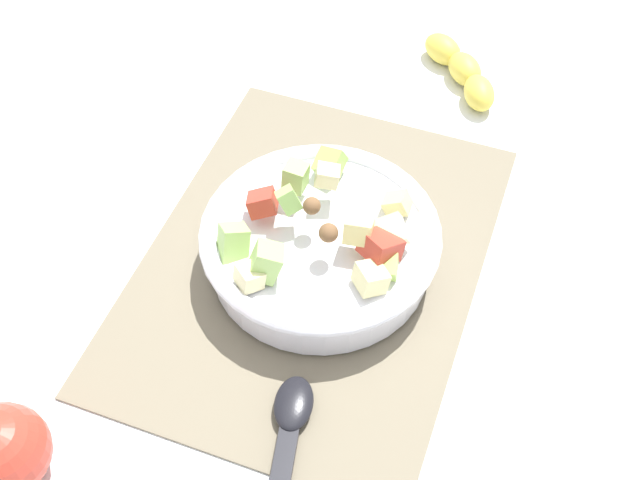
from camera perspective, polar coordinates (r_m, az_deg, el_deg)
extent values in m
plane|color=silver|center=(0.87, -0.52, -1.61)|extent=(2.40, 2.40, 0.00)
cube|color=#756B56|center=(0.87, -0.53, -1.49)|extent=(0.46, 0.34, 0.01)
cylinder|color=white|center=(0.84, 0.00, -0.61)|extent=(0.23, 0.23, 0.05)
torus|color=white|center=(0.83, 0.00, 0.41)|extent=(0.24, 0.24, 0.02)
cube|color=#BC3828|center=(0.82, -4.10, 2.36)|extent=(0.04, 0.04, 0.03)
cube|color=#93C160|center=(0.80, -2.23, 2.66)|extent=(0.03, 0.03, 0.03)
cube|color=beige|center=(0.78, 3.52, -2.61)|extent=(0.04, 0.04, 0.03)
cube|color=#A3CC6B|center=(0.78, -3.76, -1.51)|extent=(0.04, 0.04, 0.04)
cube|color=#A3CC6B|center=(0.81, -5.99, -0.17)|extent=(0.05, 0.04, 0.05)
cube|color=#A3CC6B|center=(0.84, -1.69, 4.38)|extent=(0.02, 0.02, 0.03)
cube|color=#9EC656|center=(0.79, 4.56, -1.82)|extent=(0.03, 0.03, 0.02)
sphere|color=brown|center=(0.80, -0.65, 2.58)|extent=(0.03, 0.03, 0.02)
cube|color=beige|center=(0.78, -4.88, -2.53)|extent=(0.04, 0.03, 0.02)
cube|color=beige|center=(0.83, 0.21, 4.53)|extent=(0.03, 0.03, 0.02)
cube|color=#BC3828|center=(0.79, 4.20, -0.41)|extent=(0.05, 0.05, 0.04)
cube|color=#E5D684|center=(0.79, 2.67, 0.62)|extent=(0.03, 0.03, 0.03)
cube|color=#9EC656|center=(0.87, 0.67, 5.32)|extent=(0.04, 0.03, 0.03)
cube|color=#E5D684|center=(0.84, 5.33, 2.50)|extent=(0.02, 0.03, 0.03)
cube|color=beige|center=(0.80, 4.98, 0.57)|extent=(0.04, 0.04, 0.04)
sphere|color=brown|center=(0.78, 0.59, 0.50)|extent=(0.03, 0.03, 0.03)
ellipsoid|color=black|center=(0.77, -1.82, -11.18)|extent=(0.06, 0.05, 0.01)
sphere|color=#BC3828|center=(0.77, -21.01, -13.40)|extent=(0.08, 0.08, 0.08)
ellipsoid|color=yellow|center=(1.05, 10.90, 9.92)|extent=(0.07, 0.06, 0.04)
ellipsoid|color=yellow|center=(1.08, 9.94, 11.51)|extent=(0.06, 0.06, 0.04)
ellipsoid|color=yellow|center=(1.10, 8.45, 12.87)|extent=(0.06, 0.07, 0.04)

